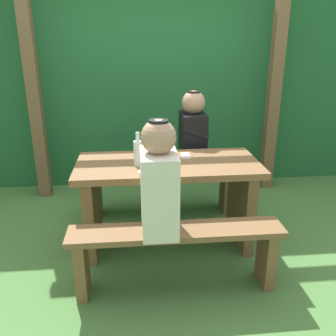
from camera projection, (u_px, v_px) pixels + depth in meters
name	position (u px, v px, depth m)	size (l,w,h in m)	color
ground_plane	(168.00, 243.00, 3.02)	(12.00, 12.00, 0.00)	#497739
hedge_backdrop	(154.00, 84.00, 4.23)	(6.40, 0.70, 2.20)	#215E2F
pergola_post_left	(34.00, 96.00, 3.58)	(0.12, 0.12, 2.14)	brown
pergola_post_right	(274.00, 92.00, 3.80)	(0.12, 0.12, 2.14)	brown
picnic_table	(168.00, 189.00, 2.85)	(1.40, 0.64, 0.71)	brown
bench_near	(176.00, 246.00, 2.37)	(1.40, 0.24, 0.45)	brown
bench_far	(162.00, 181.00, 3.44)	(1.40, 0.24, 0.45)	brown
person_white_shirt	(159.00, 182.00, 2.21)	(0.25, 0.35, 0.72)	silver
person_black_coat	(193.00, 134.00, 3.30)	(0.25, 0.35, 0.72)	black
drinking_glass	(147.00, 153.00, 2.84)	(0.08, 0.08, 0.09)	silver
bottle_left	(138.00, 152.00, 2.67)	(0.07, 0.07, 0.25)	silver
cell_phone	(185.00, 155.00, 2.91)	(0.07, 0.14, 0.01)	silver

